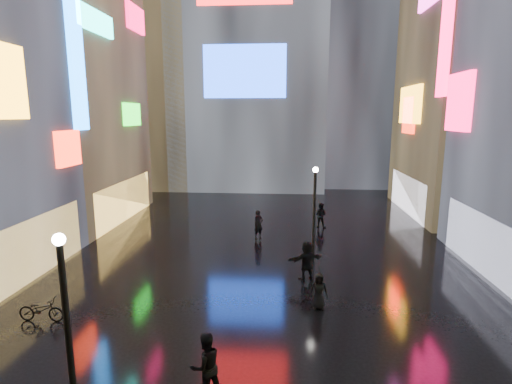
# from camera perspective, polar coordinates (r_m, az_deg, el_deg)

# --- Properties ---
(ground) EXTENTS (140.00, 140.00, 0.00)m
(ground) POSITION_cam_1_polar(r_m,az_deg,el_deg) (24.13, 1.46, -8.09)
(ground) COLOR black
(ground) RESTS_ON ground
(building_left_far) EXTENTS (10.28, 12.00, 22.00)m
(building_left_far) POSITION_cam_1_polar(r_m,az_deg,el_deg) (33.63, -27.25, 15.09)
(building_left_far) COLOR black
(building_left_far) RESTS_ON ground
(building_right_far) EXTENTS (10.28, 12.00, 28.00)m
(building_right_far) POSITION_cam_1_polar(r_m,az_deg,el_deg) (36.50, 30.12, 19.17)
(building_right_far) COLOR black
(building_right_far) RESTS_ON ground
(tower_flank_right) EXTENTS (12.00, 12.00, 34.00)m
(tower_flank_right) POSITION_cam_1_polar(r_m,az_deg,el_deg) (50.25, 14.28, 21.10)
(tower_flank_right) COLOR black
(tower_flank_right) RESTS_ON ground
(tower_flank_left) EXTENTS (10.00, 10.00, 26.00)m
(tower_flank_left) POSITION_cam_1_polar(r_m,az_deg,el_deg) (47.55, -14.86, 16.79)
(tower_flank_left) COLOR black
(tower_flank_left) RESTS_ON ground
(lamp_near) EXTENTS (0.30, 0.30, 5.20)m
(lamp_near) POSITION_cam_1_polar(r_m,az_deg,el_deg) (11.06, -25.38, -16.61)
(lamp_near) COLOR black
(lamp_near) RESTS_ON ground
(lamp_far) EXTENTS (0.30, 0.30, 5.20)m
(lamp_far) POSITION_cam_1_polar(r_m,az_deg,el_deg) (21.50, 8.34, -2.41)
(lamp_far) COLOR black
(lamp_far) RESTS_ON ground
(pedestrian_1) EXTENTS (1.19, 1.13, 1.93)m
(pedestrian_1) POSITION_cam_1_polar(r_m,az_deg,el_deg) (12.27, -7.22, -23.38)
(pedestrian_1) COLOR black
(pedestrian_1) RESTS_ON ground
(pedestrian_4) EXTENTS (0.79, 0.55, 1.53)m
(pedestrian_4) POSITION_cam_1_polar(r_m,az_deg,el_deg) (17.07, 8.94, -13.78)
(pedestrian_4) COLOR black
(pedestrian_4) RESTS_ON ground
(pedestrian_5) EXTENTS (1.86, 1.25, 1.92)m
(pedestrian_5) POSITION_cam_1_polar(r_m,az_deg,el_deg) (19.65, 7.25, -9.72)
(pedestrian_5) COLOR black
(pedestrian_5) RESTS_ON ground
(pedestrian_6) EXTENTS (0.81, 0.78, 1.87)m
(pedestrian_6) POSITION_cam_1_polar(r_m,az_deg,el_deg) (25.72, 0.36, -4.70)
(pedestrian_6) COLOR black
(pedestrian_6) RESTS_ON ground
(pedestrian_7) EXTENTS (1.04, 0.93, 1.76)m
(pedestrian_7) POSITION_cam_1_polar(r_m,az_deg,el_deg) (28.69, 9.19, -3.29)
(pedestrian_7) COLOR black
(pedestrian_7) RESTS_ON ground
(umbrella_2) EXTENTS (1.11, 1.12, 0.81)m
(umbrella_2) POSITION_cam_1_polar(r_m,az_deg,el_deg) (16.62, 9.06, -10.10)
(umbrella_2) COLOR black
(umbrella_2) RESTS_ON pedestrian_4
(bicycle) EXTENTS (1.79, 0.63, 0.94)m
(bicycle) POSITION_cam_1_polar(r_m,az_deg,el_deg) (18.09, -28.34, -14.59)
(bicycle) COLOR black
(bicycle) RESTS_ON ground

